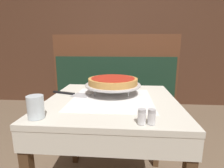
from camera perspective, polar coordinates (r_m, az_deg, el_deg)
The scene contains 11 objects.
dining_table_front at distance 1.19m, azimuth -0.12°, elevation -9.21°, with size 0.84×0.84×0.77m.
dining_table_rear at distance 2.93m, azimuth -2.82°, elevation 3.27°, with size 0.64×0.64×0.77m.
booth_bench at distance 2.11m, azimuth 0.69°, elevation -8.70°, with size 1.50×0.47×1.25m.
back_wall_panel at distance 3.36m, azimuth 3.06°, elevation 13.80°, with size 6.00×0.04×2.40m, color #4C2D1E.
pizza_pan_stand at distance 1.26m, azimuth 0.11°, elevation -0.48°, with size 0.40×0.40×0.07m.
deep_dish_pizza at distance 1.25m, azimuth 0.11°, elevation 1.01°, with size 0.35×0.35×0.05m.
pizza_server at distance 1.29m, azimuth -12.69°, elevation -3.22°, with size 0.30×0.15×0.01m.
water_glass_near at distance 0.92m, azimuth -23.67°, elevation -6.87°, with size 0.08×0.08×0.11m.
salt_shaker at distance 0.80m, azimuth 9.66°, elevation -10.43°, with size 0.04×0.04×0.07m.
pepper_shaker at distance 0.81m, azimuth 12.82°, elevation -10.41°, with size 0.04×0.04×0.07m.
condiment_caddy at distance 2.95m, azimuth -3.98°, elevation 6.37°, with size 0.12×0.12×0.16m.
Camera 1 is at (0.09, -1.10, 1.12)m, focal length 28.00 mm.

